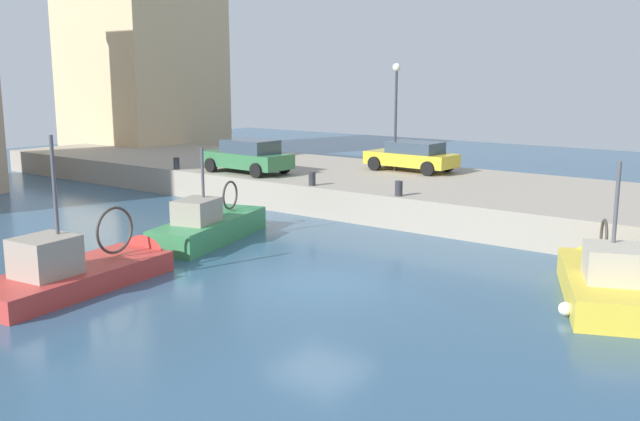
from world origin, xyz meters
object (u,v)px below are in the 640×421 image
object	(u,v)px
fishing_boat_yellow	(606,292)
parked_car_green	(248,156)
parked_car_yellow	(412,156)
mooring_bollard_mid	(312,179)
fishing_boat_green	(214,235)
quay_streetlamp	(396,99)
mooring_bollard_north	(176,163)
fishing_boat_red	(87,279)
mooring_bollard_south	(399,188)

from	to	relation	value
fishing_boat_yellow	parked_car_green	distance (m)	17.72
parked_car_yellow	mooring_bollard_mid	xyz separation A→B (m)	(-6.07, 1.03, -0.42)
fishing_boat_green	quay_streetlamp	distance (m)	11.78
parked_car_yellow	parked_car_green	bearing A→B (deg)	131.86
fishing_boat_green	mooring_bollard_mid	size ratio (longest dim) A/B	11.28
mooring_bollard_north	parked_car_green	bearing A→B (deg)	-72.35
quay_streetlamp	mooring_bollard_mid	bearing A→B (deg)	176.20
fishing_boat_red	mooring_bollard_mid	bearing A→B (deg)	5.20
fishing_boat_red	mooring_bollard_north	xyz separation A→B (m)	(11.14, 9.01, 1.34)
fishing_boat_yellow	mooring_bollard_north	bearing A→B (deg)	79.47
mooring_bollard_mid	parked_car_green	bearing A→B (deg)	76.09
parked_car_green	mooring_bollard_north	xyz separation A→B (m)	(-1.11, 3.50, -0.48)
parked_car_yellow	quay_streetlamp	size ratio (longest dim) A/B	0.87
mooring_bollard_south	quay_streetlamp	xyz separation A→B (m)	(5.65, 3.63, 2.98)
mooring_bollard_north	mooring_bollard_mid	bearing A→B (deg)	-90.00
fishing_boat_red	fishing_boat_yellow	distance (m)	13.57
parked_car_yellow	quay_streetlamp	xyz separation A→B (m)	(-0.42, 0.66, 2.56)
parked_car_yellow	mooring_bollard_mid	distance (m)	6.17
fishing_boat_green	quay_streetlamp	xyz separation A→B (m)	(10.95, -0.50, 4.33)
fishing_boat_red	fishing_boat_yellow	bearing A→B (deg)	-57.25
fishing_boat_green	mooring_bollard_north	bearing A→B (deg)	56.06
parked_car_yellow	mooring_bollard_south	xyz separation A→B (m)	(-6.07, -2.97, -0.42)
parked_car_green	quay_streetlamp	distance (m)	7.11
fishing_boat_yellow	mooring_bollard_north	distance (m)	20.82
fishing_boat_red	mooring_bollard_south	bearing A→B (deg)	-15.01
quay_streetlamp	fishing_boat_yellow	bearing A→B (deg)	-128.08
parked_car_green	quay_streetlamp	world-z (taller)	quay_streetlamp
fishing_boat_yellow	mooring_bollard_south	size ratio (longest dim) A/B	11.11
fishing_boat_red	fishing_boat_green	world-z (taller)	fishing_boat_red
parked_car_green	parked_car_yellow	bearing A→B (deg)	-48.14
parked_car_yellow	mooring_bollard_north	size ratio (longest dim) A/B	7.61
fishing_boat_yellow	mooring_bollard_south	bearing A→B (deg)	65.75
fishing_boat_red	fishing_boat_green	size ratio (longest dim) A/B	1.03
fishing_boat_yellow	mooring_bollard_mid	distance (m)	13.07
quay_streetlamp	parked_car_yellow	bearing A→B (deg)	-57.48
fishing_boat_green	parked_car_green	distance (m)	7.97
mooring_bollard_north	quay_streetlamp	size ratio (longest dim) A/B	0.11
fishing_boat_red	fishing_boat_green	xyz separation A→B (m)	(5.84, 1.14, -0.02)
parked_car_green	mooring_bollard_south	bearing A→B (deg)	-97.47
fishing_boat_red	parked_car_yellow	distance (m)	17.30
mooring_bollard_mid	parked_car_yellow	bearing A→B (deg)	-9.66
mooring_bollard_mid	fishing_boat_yellow	bearing A→B (deg)	-106.98
fishing_boat_red	fishing_boat_green	distance (m)	5.95
mooring_bollard_south	mooring_bollard_mid	size ratio (longest dim) A/B	1.00
mooring_bollard_mid	fishing_boat_green	bearing A→B (deg)	178.61
mooring_bollard_south	quay_streetlamp	world-z (taller)	quay_streetlamp
fishing_boat_green	mooring_bollard_north	world-z (taller)	fishing_boat_green
fishing_boat_red	parked_car_yellow	xyz separation A→B (m)	(17.21, -0.02, 1.76)
mooring_bollard_mid	quay_streetlamp	xyz separation A→B (m)	(5.65, -0.37, 2.98)
fishing_boat_yellow	mooring_bollard_north	xyz separation A→B (m)	(3.80, 20.43, 1.35)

